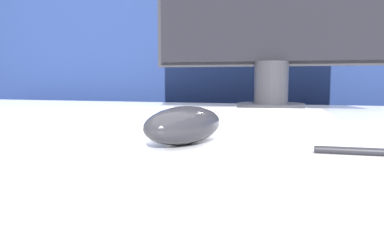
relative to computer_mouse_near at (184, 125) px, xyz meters
name	(u,v)px	position (x,y,z in m)	size (l,w,h in m)	color
partition_panel	(236,128)	(-0.07, 0.90, -0.12)	(5.00, 0.03, 1.33)	navy
computer_mouse_near	(184,125)	(0.00, 0.00, 0.00)	(0.11, 0.14, 0.05)	#232328
keyboard	(202,117)	(-0.03, 0.21, -0.01)	(0.46, 0.18, 0.02)	silver
monitor	(273,1)	(0.07, 0.49, 0.24)	(0.57, 0.16, 0.48)	#28282D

